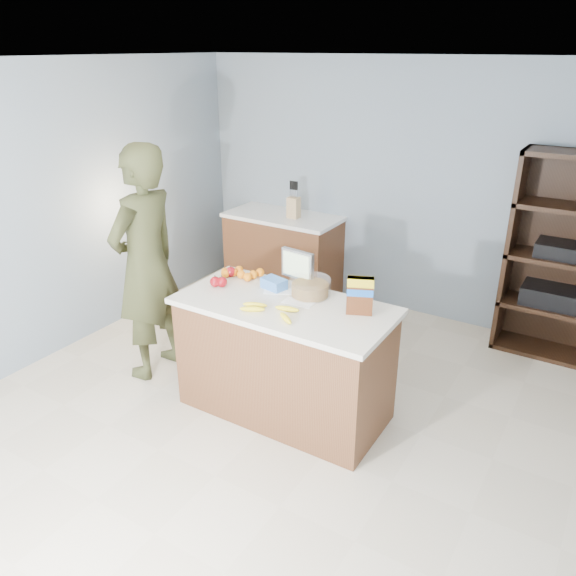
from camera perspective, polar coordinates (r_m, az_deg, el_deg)
The scene contains 15 objects.
floor at distance 4.21m, azimuth -2.57°, elevation -14.23°, with size 4.50×5.00×0.02m, color beige.
walls at distance 3.46m, azimuth -3.07°, elevation 7.96°, with size 4.52×5.02×2.51m.
counter_peninsula at distance 4.19m, azimuth -0.36°, elevation -7.59°, with size 1.56×0.76×0.90m.
back_cabinet at distance 6.21m, azimuth -0.48°, elevation 3.46°, with size 1.24×0.62×0.90m.
shelving_unit at distance 5.38m, azimuth 26.13°, elevation 2.44°, with size 0.90×0.40×1.80m.
person at distance 4.63m, azimuth -14.21°, elevation 2.34°, with size 0.70×0.46×1.92m, color #35381D.
knife_block at distance 5.93m, azimuth 0.58°, elevation 8.25°, with size 0.12×0.10×0.31m.
envelopes at distance 4.06m, azimuth 0.02°, elevation -0.91°, with size 0.46×0.25×0.00m.
bananas at distance 3.82m, azimuth -1.86°, elevation -2.26°, with size 0.46×0.23×0.04m.
apples at distance 4.30m, azimuth -6.65°, elevation 0.97°, with size 0.15×0.30×0.08m.
oranges at distance 4.41m, azimuth -4.96°, elevation 1.52°, with size 0.31×0.23×0.07m.
blue_carton at distance 4.18m, azimuth -1.44°, elevation 0.44°, with size 0.18×0.12×0.08m, color blue.
salad_bowl at distance 4.07m, azimuth 2.25°, elevation 0.01°, with size 0.30×0.30×0.13m.
tv at distance 4.19m, azimuth 0.97°, elevation 2.23°, with size 0.28×0.12×0.28m.
cereal_box at distance 3.78m, azimuth 7.33°, elevation -0.50°, with size 0.19×0.13×0.26m.
Camera 1 is at (1.90, -2.74, 2.58)m, focal length 35.00 mm.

